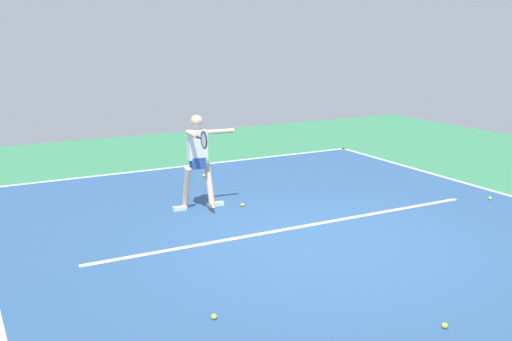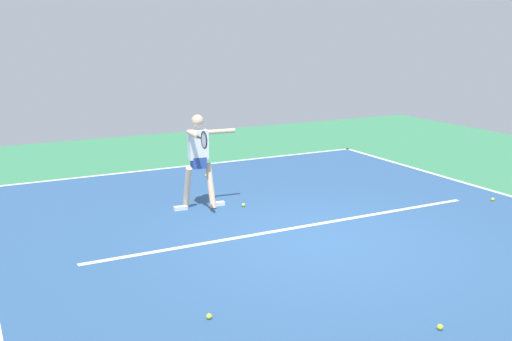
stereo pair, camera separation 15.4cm
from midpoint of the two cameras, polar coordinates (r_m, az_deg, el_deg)
ground_plane at (r=9.11m, az=6.11°, el=-6.77°), size 21.11×21.11×0.00m
court_surface at (r=9.11m, az=6.11°, el=-6.76°), size 9.38×11.74×0.00m
court_line_baseline_near at (r=14.11m, az=-7.23°, el=0.41°), size 9.38×0.10×0.01m
court_line_service at (r=9.68m, az=3.69°, el=-5.47°), size 7.04×0.10×0.01m
court_line_centre_mark at (r=13.92m, az=-6.93°, el=0.25°), size 0.10×0.30×0.01m
tennis_player at (r=10.48m, az=-6.01°, el=1.42°), size 1.17×1.22×1.72m
tennis_ball_far_corner at (r=6.74m, az=-4.75°, el=-13.91°), size 0.07×0.07×0.07m
tennis_ball_near_service_line at (r=12.01m, az=21.35°, el=-2.52°), size 0.07×0.07×0.07m
tennis_ball_near_player at (r=10.76m, az=-1.71°, el=-3.36°), size 0.07×0.07×0.07m
tennis_ball_by_sideline at (r=13.00m, az=-5.40°, el=-0.50°), size 0.07×0.07×0.07m
tennis_ball_centre_court at (r=6.82m, az=17.15°, el=-14.14°), size 0.07×0.07×0.07m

